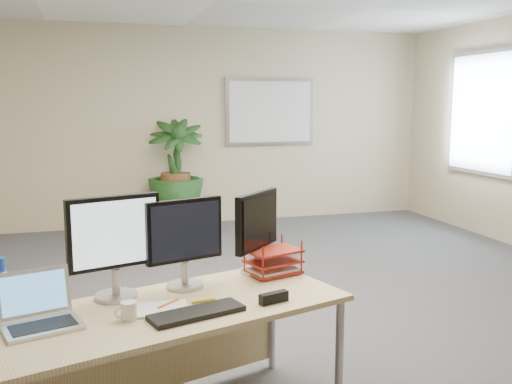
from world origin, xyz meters
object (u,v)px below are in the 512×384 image
object	(u,v)px
monitor_right	(184,237)
laptop	(39,312)
floor_plant	(176,173)
monitor_left	(115,240)
desk	(165,327)

from	to	relation	value
monitor_right	laptop	distance (m)	0.84
monitor_right	laptop	xyz separation A→B (m)	(-0.73, -0.34, -0.22)
floor_plant	laptop	world-z (taller)	floor_plant
floor_plant	monitor_right	world-z (taller)	floor_plant
monitor_left	monitor_right	world-z (taller)	monitor_left
floor_plant	monitor_left	distance (m)	4.70
desk	monitor_left	distance (m)	0.52
laptop	desk	bearing A→B (deg)	14.46
desk	laptop	world-z (taller)	laptop
laptop	monitor_right	bearing A→B (deg)	24.97
laptop	floor_plant	bearing A→B (deg)	74.53
monitor_left	monitor_right	bearing A→B (deg)	11.15
desk	floor_plant	world-z (taller)	floor_plant
desk	laptop	xyz separation A→B (m)	(-0.59, -0.15, 0.20)
floor_plant	desk	bearing A→B (deg)	-99.09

